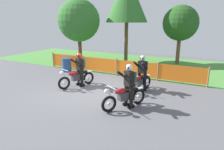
% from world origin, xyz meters
% --- Properties ---
extents(ground, '(24.00, 24.00, 0.02)m').
position_xyz_m(ground, '(0.00, 0.00, -0.01)').
color(ground, '#5B5B60').
extents(grass_verge, '(24.00, 7.39, 0.01)m').
position_xyz_m(grass_verge, '(0.00, 6.80, 0.01)').
color(grass_verge, '#4C8C3D').
rests_on(grass_verge, ground).
extents(barrier_fence, '(10.13, 0.08, 1.05)m').
position_xyz_m(barrier_fence, '(0.00, 3.10, 0.54)').
color(barrier_fence, olive).
rests_on(barrier_fence, ground).
extents(tree_leftmost, '(3.15, 3.15, 4.80)m').
position_xyz_m(tree_leftmost, '(-4.19, 5.21, 3.21)').
color(tree_leftmost, brown).
rests_on(tree_leftmost, ground).
extents(tree_near_right, '(2.58, 2.58, 4.33)m').
position_xyz_m(tree_near_right, '(2.69, 8.28, 3.02)').
color(tree_near_right, brown).
rests_on(tree_near_right, ground).
extents(motorcycle_lead, '(0.96, 1.92, 0.97)m').
position_xyz_m(motorcycle_lead, '(-0.86, 0.25, 0.47)').
color(motorcycle_lead, black).
rests_on(motorcycle_lead, ground).
extents(motorcycle_trailing, '(1.12, 1.78, 0.95)m').
position_xyz_m(motorcycle_trailing, '(2.29, -0.99, 0.46)').
color(motorcycle_trailing, black).
rests_on(motorcycle_trailing, ground).
extents(motorcycle_third, '(0.72, 1.87, 0.90)m').
position_xyz_m(motorcycle_third, '(2.18, 1.05, 0.44)').
color(motorcycle_third, black).
rests_on(motorcycle_third, ground).
extents(rider_lead, '(0.69, 0.78, 1.69)m').
position_xyz_m(rider_lead, '(-0.78, 0.46, 0.95)').
color(rider_lead, black).
rests_on(rider_lead, ground).
extents(rider_trailing, '(0.71, 0.79, 1.69)m').
position_xyz_m(rider_trailing, '(2.40, -0.81, 0.95)').
color(rider_trailing, black).
rests_on(rider_trailing, ground).
extents(rider_third, '(0.64, 0.75, 1.69)m').
position_xyz_m(rider_third, '(2.23, 1.25, 0.95)').
color(rider_third, black).
rests_on(rider_third, ground).
extents(oil_drum, '(0.58, 0.58, 0.88)m').
position_xyz_m(oil_drum, '(-3.32, 2.48, 0.44)').
color(oil_drum, navy).
rests_on(oil_drum, ground).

